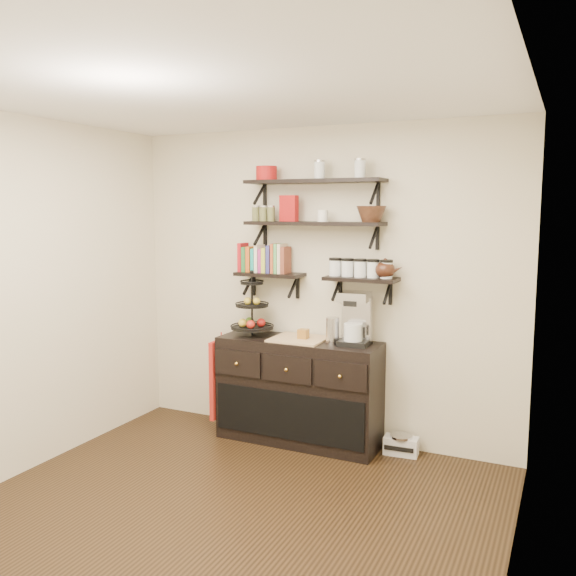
% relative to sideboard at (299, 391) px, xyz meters
% --- Properties ---
extents(floor, '(3.50, 3.50, 0.00)m').
position_rel_sideboard_xyz_m(floor, '(0.09, -1.51, -0.45)').
color(floor, black).
rests_on(floor, ground).
extents(ceiling, '(3.50, 3.50, 0.02)m').
position_rel_sideboard_xyz_m(ceiling, '(0.09, -1.51, 2.25)').
color(ceiling, white).
rests_on(ceiling, back_wall).
extents(back_wall, '(3.50, 0.02, 2.70)m').
position_rel_sideboard_xyz_m(back_wall, '(0.09, 0.24, 0.90)').
color(back_wall, beige).
rests_on(back_wall, ground).
extents(left_wall, '(0.02, 3.50, 2.70)m').
position_rel_sideboard_xyz_m(left_wall, '(-1.66, -1.51, 0.90)').
color(left_wall, beige).
rests_on(left_wall, ground).
extents(right_wall, '(0.02, 3.50, 2.70)m').
position_rel_sideboard_xyz_m(right_wall, '(1.84, -1.51, 0.90)').
color(right_wall, beige).
rests_on(right_wall, ground).
extents(shelf_top, '(1.20, 0.27, 0.23)m').
position_rel_sideboard_xyz_m(shelf_top, '(0.09, 0.10, 1.78)').
color(shelf_top, black).
rests_on(shelf_top, back_wall).
extents(shelf_mid, '(1.20, 0.27, 0.23)m').
position_rel_sideboard_xyz_m(shelf_mid, '(0.09, 0.10, 1.43)').
color(shelf_mid, black).
rests_on(shelf_mid, back_wall).
extents(shelf_low_left, '(0.60, 0.25, 0.23)m').
position_rel_sideboard_xyz_m(shelf_low_left, '(-0.33, 0.12, 0.98)').
color(shelf_low_left, black).
rests_on(shelf_low_left, back_wall).
extents(shelf_low_right, '(0.60, 0.25, 0.23)m').
position_rel_sideboard_xyz_m(shelf_low_right, '(0.51, 0.12, 0.98)').
color(shelf_low_right, black).
rests_on(shelf_low_right, back_wall).
extents(cookbooks, '(0.43, 0.15, 0.26)m').
position_rel_sideboard_xyz_m(cookbooks, '(-0.38, 0.12, 1.11)').
color(cookbooks, '#AE131B').
rests_on(cookbooks, shelf_low_left).
extents(glass_canisters, '(0.54, 0.10, 0.13)m').
position_rel_sideboard_xyz_m(glass_canisters, '(0.50, 0.12, 1.06)').
color(glass_canisters, silver).
rests_on(glass_canisters, shelf_low_right).
extents(sideboard, '(1.40, 0.50, 0.92)m').
position_rel_sideboard_xyz_m(sideboard, '(0.00, 0.00, 0.00)').
color(sideboard, black).
rests_on(sideboard, floor).
extents(fruit_stand, '(0.37, 0.37, 0.55)m').
position_rel_sideboard_xyz_m(fruit_stand, '(-0.45, 0.00, 0.64)').
color(fruit_stand, black).
rests_on(fruit_stand, sideboard).
extents(candle, '(0.08, 0.08, 0.08)m').
position_rel_sideboard_xyz_m(candle, '(0.04, 0.00, 0.50)').
color(candle, '#915E21').
rests_on(candle, sideboard).
extents(coffee_maker, '(0.25, 0.24, 0.44)m').
position_rel_sideboard_xyz_m(coffee_maker, '(0.49, 0.03, 0.66)').
color(coffee_maker, black).
rests_on(coffee_maker, sideboard).
extents(thermal_carafe, '(0.11, 0.11, 0.22)m').
position_rel_sideboard_xyz_m(thermal_carafe, '(0.31, -0.02, 0.56)').
color(thermal_carafe, silver).
rests_on(thermal_carafe, sideboard).
extents(apron, '(0.04, 0.30, 0.70)m').
position_rel_sideboard_xyz_m(apron, '(-0.73, -0.10, 0.05)').
color(apron, '#A22611').
rests_on(apron, sideboard).
extents(radio, '(0.29, 0.20, 0.17)m').
position_rel_sideboard_xyz_m(radio, '(0.88, 0.09, -0.37)').
color(radio, silver).
rests_on(radio, floor).
extents(recipe_box, '(0.17, 0.08, 0.22)m').
position_rel_sideboard_xyz_m(recipe_box, '(-0.14, 0.10, 1.56)').
color(recipe_box, '#9F1212').
rests_on(recipe_box, shelf_mid).
extents(walnut_bowl, '(0.24, 0.24, 0.13)m').
position_rel_sideboard_xyz_m(walnut_bowl, '(0.59, 0.10, 1.51)').
color(walnut_bowl, black).
rests_on(walnut_bowl, shelf_mid).
extents(ramekins, '(0.09, 0.09, 0.10)m').
position_rel_sideboard_xyz_m(ramekins, '(0.17, 0.10, 1.50)').
color(ramekins, white).
rests_on(ramekins, shelf_mid).
extents(teapot, '(0.23, 0.17, 0.16)m').
position_rel_sideboard_xyz_m(teapot, '(0.71, 0.12, 1.08)').
color(teapot, '#371B10').
rests_on(teapot, shelf_low_right).
extents(red_pot, '(0.18, 0.18, 0.12)m').
position_rel_sideboard_xyz_m(red_pot, '(-0.35, 0.10, 1.86)').
color(red_pot, '#9F1212').
rests_on(red_pot, shelf_top).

